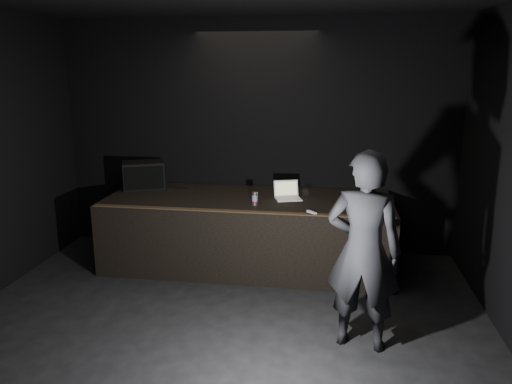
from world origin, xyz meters
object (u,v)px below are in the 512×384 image
Objects in this scene: stage_monitor at (144,175)px; laptop at (287,194)px; person at (364,251)px; stage_riser at (248,231)px; beer_can at (255,199)px.

laptop is at bearing -30.97° from stage_monitor.
laptop is 0.21× the size of person.
person reaches higher than laptop.
stage_riser is at bearing 167.08° from laptop.
person reaches higher than stage_monitor.
person is at bearing -83.07° from laptop.
stage_riser is 0.71m from beer_can.
laptop is at bearing -55.22° from person.
stage_monitor is 1.96m from beer_can.
stage_riser is 0.79m from laptop.
beer_can is (0.15, -0.37, 0.59)m from stage_riser.
laptop reaches higher than stage_riser.
laptop is 0.58m from beer_can.
laptop is 2.23m from person.
person reaches higher than beer_can.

